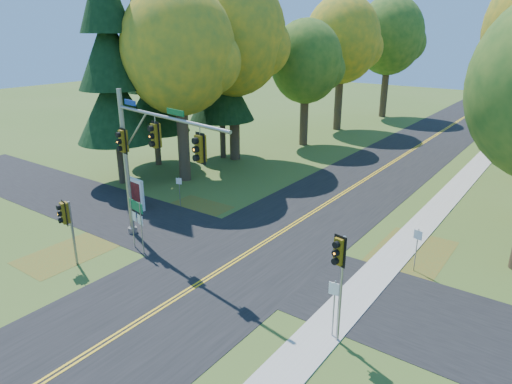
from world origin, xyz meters
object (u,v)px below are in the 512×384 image
Objects in this scene: traffic_mast at (145,151)px; route_sign_cluster at (136,215)px; east_signal_pole at (339,263)px; info_kiosk at (136,194)px.

route_sign_cluster is at bearing -92.41° from traffic_mast.
east_signal_pole is 2.16× the size of info_kiosk.
traffic_mast reaches higher than info_kiosk.
route_sign_cluster is (-0.17, -0.77, -3.20)m from traffic_mast.
east_signal_pole is at bearing 7.30° from route_sign_cluster.
info_kiosk is (-4.84, 3.07, -4.17)m from traffic_mast.
route_sign_cluster is at bearing -172.75° from east_signal_pole.
east_signal_pole is 11.73m from route_sign_cluster.
info_kiosk is at bearing 152.01° from route_sign_cluster.
route_sign_cluster is (-11.63, 0.84, -1.32)m from east_signal_pole.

